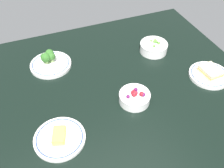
% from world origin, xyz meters
% --- Properties ---
extents(dining_table, '(1.30, 1.07, 0.04)m').
position_xyz_m(dining_table, '(0.00, 0.00, 0.02)').
color(dining_table, black).
rests_on(dining_table, ground).
extents(plate_broccoli, '(0.20, 0.20, 0.08)m').
position_xyz_m(plate_broccoli, '(0.23, -0.25, 0.06)').
color(plate_broccoli, white).
rests_on(plate_broccoli, dining_table).
extents(plate_cheese, '(0.19, 0.19, 0.04)m').
position_xyz_m(plate_cheese, '(0.28, 0.19, 0.05)').
color(plate_cheese, white).
rests_on(plate_cheese, dining_table).
extents(bowl_berries, '(0.13, 0.13, 0.06)m').
position_xyz_m(bowl_berries, '(-0.06, 0.11, 0.07)').
color(bowl_berries, white).
rests_on(bowl_berries, dining_table).
extents(plate_sandwich, '(0.19, 0.19, 0.05)m').
position_xyz_m(plate_sandwich, '(-0.45, 0.10, 0.05)').
color(plate_sandwich, white).
rests_on(plate_sandwich, dining_table).
extents(bowl_peas, '(0.14, 0.14, 0.06)m').
position_xyz_m(bowl_peas, '(-0.30, -0.17, 0.07)').
color(bowl_peas, white).
rests_on(bowl_peas, dining_table).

